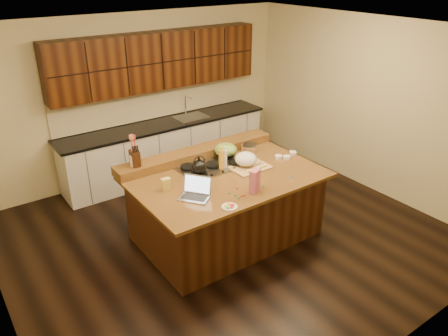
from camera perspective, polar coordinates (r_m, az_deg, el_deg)
room at (r=5.41m, az=0.31°, el=3.16°), size 5.52×5.02×2.72m
island at (r=5.81m, az=0.29°, el=-4.95°), size 2.40×1.60×0.92m
back_ledge at (r=6.09m, az=-3.54°, el=1.98°), size 2.40×0.30×0.12m
cooktop at (r=5.81m, az=-1.43°, el=0.29°), size 0.92×0.52×0.05m
back_counter at (r=7.47m, az=-7.85°, el=6.33°), size 3.70×0.66×2.40m
kettle at (r=5.51m, az=-3.27°, el=0.16°), size 0.23×0.23×0.18m
green_bowl at (r=6.01m, az=0.24°, el=2.42°), size 0.37×0.37×0.17m
laptop at (r=5.08m, az=-3.71°, el=-3.08°), size 0.42×0.43×0.24m
oil_bottle at (r=5.70m, az=-0.34°, el=1.10°), size 0.09×0.09×0.27m
vinegar_bottle at (r=5.74m, az=0.09°, el=1.20°), size 0.08×0.08×0.25m
wooden_tray at (r=5.77m, az=3.00°, el=0.93°), size 0.51×0.40×0.20m
ramekin_a at (r=6.25m, az=8.98°, el=1.95°), size 0.10×0.10×0.04m
ramekin_b at (r=6.10m, az=7.14°, el=1.44°), size 0.12×0.12×0.04m
ramekin_c at (r=6.09m, az=8.19°, el=1.37°), size 0.11×0.11×0.04m
strainer_bowl at (r=6.28m, az=3.33°, el=2.56°), size 0.25×0.25×0.09m
kitchen_timer at (r=5.56m, az=8.83°, el=-0.98°), size 0.11×0.11×0.07m
pink_bag at (r=5.15m, az=4.05°, el=-1.68°), size 0.17×0.14×0.28m
candy_plate at (r=4.88m, az=0.73°, el=-5.08°), size 0.24×0.24×0.01m
package_box at (r=5.25m, az=-7.58°, el=-2.11°), size 0.11×0.09×0.15m
utensil_crock at (r=5.65m, az=-11.60°, el=0.96°), size 0.14×0.14×0.14m
knife_block at (r=5.64m, az=-11.57°, el=1.26°), size 0.12×0.17×0.20m
gumdrop_0 at (r=5.25m, az=1.74°, el=-2.67°), size 0.02×0.02×0.02m
gumdrop_1 at (r=5.32m, az=5.18°, el=-2.37°), size 0.02×0.02×0.02m
gumdrop_2 at (r=5.09m, az=2.30°, el=-3.68°), size 0.02×0.02×0.02m
gumdrop_3 at (r=5.43m, az=4.49°, el=-1.73°), size 0.02×0.02×0.02m
gumdrop_4 at (r=5.20m, az=3.44°, el=-3.03°), size 0.02×0.02×0.02m
gumdrop_5 at (r=5.15m, az=0.67°, el=-3.29°), size 0.02×0.02×0.02m
gumdrop_6 at (r=5.19m, az=3.76°, el=-3.07°), size 0.02×0.02×0.02m
gumdrop_7 at (r=5.04m, az=1.95°, el=-3.94°), size 0.02×0.02×0.02m
gumdrop_8 at (r=5.10m, az=2.60°, el=-3.59°), size 0.02×0.02×0.02m
gumdrop_9 at (r=5.09m, az=1.51°, el=-3.62°), size 0.02×0.02×0.02m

